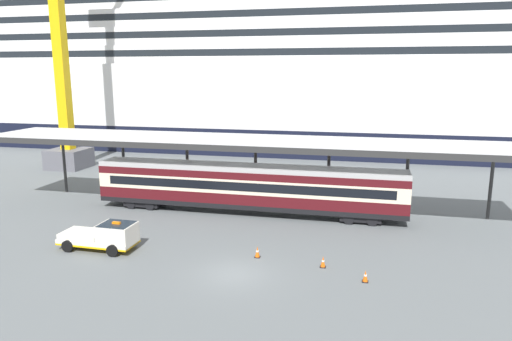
% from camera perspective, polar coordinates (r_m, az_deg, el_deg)
% --- Properties ---
extents(ground_plane, '(400.00, 400.00, 0.00)m').
position_cam_1_polar(ground_plane, '(28.40, -2.66, -12.46)').
color(ground_plane, slate).
extents(cruise_ship, '(126.98, 29.36, 35.17)m').
position_cam_1_polar(cruise_ship, '(82.19, -6.15, 11.95)').
color(cruise_ship, black).
rests_on(cruise_ship, ground).
extents(platform_canopy, '(45.26, 5.52, 6.35)m').
position_cam_1_polar(platform_canopy, '(39.01, -0.88, 3.53)').
color(platform_canopy, silver).
rests_on(platform_canopy, ground).
extents(train_carriage, '(25.95, 2.81, 4.11)m').
position_cam_1_polar(train_carriage, '(39.30, -1.02, -1.96)').
color(train_carriage, black).
rests_on(train_carriage, ground).
extents(service_truck, '(5.23, 2.32, 2.02)m').
position_cam_1_polar(service_truck, '(33.24, -17.90, -7.52)').
color(service_truck, silver).
rests_on(service_truck, ground).
extents(traffic_cone_near, '(0.36, 0.36, 0.73)m').
position_cam_1_polar(traffic_cone_near, '(30.60, 0.17, -9.87)').
color(traffic_cone_near, black).
rests_on(traffic_cone_near, ground).
extents(traffic_cone_mid, '(0.36, 0.36, 0.71)m').
position_cam_1_polar(traffic_cone_mid, '(29.44, 8.15, -10.92)').
color(traffic_cone_mid, black).
rests_on(traffic_cone_mid, ground).
extents(traffic_cone_far, '(0.36, 0.36, 0.70)m').
position_cam_1_polar(traffic_cone_far, '(27.97, 13.15, -12.40)').
color(traffic_cone_far, black).
rests_on(traffic_cone_far, ground).
extents(dockside_crane, '(19.73, 4.40, 59.84)m').
position_cam_1_polar(dockside_crane, '(61.67, -22.10, 17.76)').
color(dockside_crane, '#595960').
rests_on(dockside_crane, ground).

